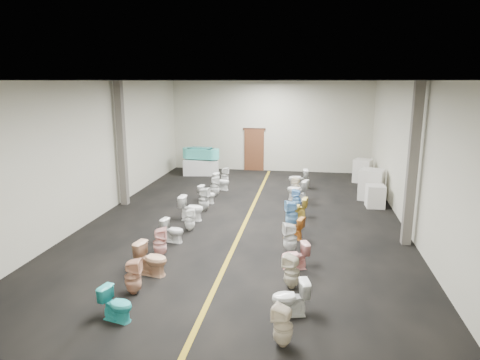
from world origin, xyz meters
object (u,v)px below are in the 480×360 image
(toilet_left_6, at_px, (192,208))
(display_table, at_px, (201,167))
(toilet_left_10, at_px, (222,181))
(toilet_left_11, at_px, (225,176))
(toilet_left_0, at_px, (117,304))
(toilet_left_5, at_px, (190,219))
(appliance_crate_c, at_px, (367,182))
(toilet_left_7, at_px, (204,199))
(toilet_left_4, at_px, (173,231))
(toilet_left_1, at_px, (133,277))
(toilet_right_1, at_px, (290,298))
(toilet_left_2, at_px, (152,259))
(toilet_right_3, at_px, (295,256))
(bathtub, at_px, (201,153))
(toilet_right_6, at_px, (292,214))
(toilet_right_8, at_px, (297,199))
(toilet_right_0, at_px, (283,326))
(toilet_right_7, at_px, (297,207))
(toilet_right_11, at_px, (298,179))
(toilet_right_2, at_px, (292,272))
(toilet_left_9, at_px, (215,186))
(appliance_crate_a, at_px, (375,196))
(toilet_left_8, at_px, (207,194))
(appliance_crate_b, at_px, (372,185))
(toilet_right_10, at_px, (296,186))
(toilet_right_4, at_px, (290,238))
(toilet_right_5, at_px, (293,228))
(toilet_right_9, at_px, (297,190))
(toilet_left_3, at_px, (160,242))

(toilet_left_6, bearing_deg, display_table, 15.13)
(toilet_left_10, distance_m, toilet_left_11, 1.06)
(toilet_left_0, relative_size, toilet_left_5, 0.95)
(appliance_crate_c, relative_size, toilet_left_7, 0.89)
(toilet_left_4, relative_size, toilet_left_10, 0.95)
(toilet_left_1, bearing_deg, toilet_right_1, -103.27)
(toilet_left_2, relative_size, toilet_right_3, 1.17)
(bathtub, xyz_separation_m, appliance_crate_c, (7.63, -1.93, -0.70))
(toilet_left_6, height_order, toilet_right_6, toilet_right_6)
(display_table, relative_size, toilet_right_8, 2.38)
(toilet_right_0, height_order, toilet_right_7, toilet_right_0)
(display_table, xyz_separation_m, toilet_left_7, (1.59, -5.84, 0.05))
(toilet_right_0, xyz_separation_m, toilet_right_8, (-0.04, 8.33, -0.03))
(toilet_left_4, height_order, toilet_left_10, toilet_left_10)
(toilet_right_3, bearing_deg, toilet_right_8, 161.54)
(toilet_right_11, bearing_deg, toilet_right_2, -4.89)
(toilet_left_0, bearing_deg, toilet_left_9, 14.28)
(toilet_left_1, bearing_deg, toilet_left_9, -7.49)
(appliance_crate_a, xyz_separation_m, toilet_left_9, (-6.08, 0.56, -0.00))
(toilet_right_8, bearing_deg, toilet_left_1, -16.13)
(display_table, relative_size, appliance_crate_a, 2.07)
(toilet_left_8, distance_m, toilet_right_0, 9.16)
(toilet_left_9, height_order, toilet_right_2, toilet_left_9)
(appliance_crate_b, bearing_deg, toilet_right_10, 173.57)
(toilet_left_0, xyz_separation_m, toilet_right_8, (3.15, 8.01, 0.02))
(toilet_left_6, bearing_deg, appliance_crate_a, -64.44)
(toilet_left_0, xyz_separation_m, toilet_left_1, (-0.11, 1.04, 0.06))
(toilet_left_1, relative_size, toilet_right_7, 1.14)
(toilet_left_0, bearing_deg, bathtub, 20.80)
(appliance_crate_a, bearing_deg, toilet_right_1, -108.79)
(toilet_left_11, relative_size, toilet_right_4, 0.91)
(appliance_crate_b, distance_m, toilet_right_8, 3.29)
(bathtub, xyz_separation_m, toilet_left_4, (1.44, -8.90, -0.74))
(toilet_left_0, height_order, toilet_left_2, toilet_left_2)
(appliance_crate_b, relative_size, appliance_crate_c, 1.56)
(toilet_left_4, height_order, toilet_left_5, toilet_left_5)
(toilet_left_11, xyz_separation_m, toilet_right_4, (3.26, -7.43, 0.04))
(toilet_left_2, bearing_deg, appliance_crate_c, -22.21)
(toilet_right_4, bearing_deg, bathtub, -167.53)
(toilet_right_3, bearing_deg, toilet_right_5, 164.09)
(toilet_left_10, relative_size, toilet_right_9, 0.85)
(toilet_left_11, xyz_separation_m, toilet_right_7, (3.34, -4.33, -0.03))
(toilet_left_2, xyz_separation_m, toilet_left_3, (-0.17, 1.04, -0.00))
(toilet_left_2, distance_m, toilet_left_10, 8.25)
(toilet_left_3, bearing_deg, toilet_left_8, -16.80)
(toilet_left_4, xyz_separation_m, toilet_right_6, (3.29, 1.77, 0.10))
(toilet_left_0, relative_size, toilet_left_3, 0.84)
(toilet_left_7, relative_size, toilet_left_10, 1.20)
(display_table, distance_m, toilet_left_2, 11.15)
(toilet_left_0, relative_size, toilet_right_4, 0.81)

